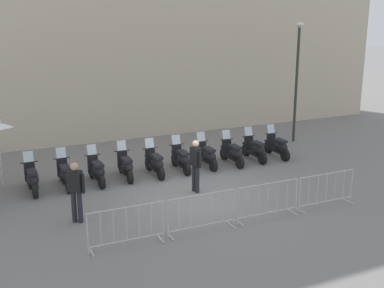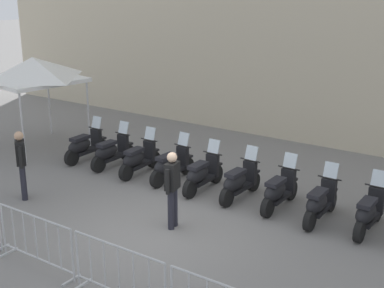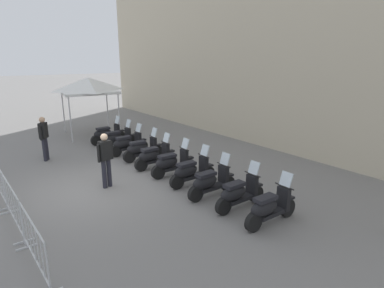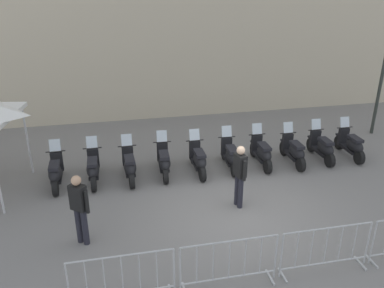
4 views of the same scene
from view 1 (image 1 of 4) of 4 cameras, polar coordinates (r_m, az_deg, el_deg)
ground_plane at (r=15.53m, az=0.56°, el=-6.02°), size 120.00×120.00×0.00m
building_facade at (r=22.88m, az=-9.30°, el=15.78°), size 28.01×7.01×11.87m
motorcycle_0 at (r=16.41m, az=-18.33°, el=-3.96°), size 0.66×1.72×1.24m
motorcycle_1 at (r=16.56m, az=-14.74°, el=-3.51°), size 0.64×1.72×1.24m
motorcycle_2 at (r=16.70m, az=-11.15°, el=-3.13°), size 0.68×1.71×1.24m
motorcycle_3 at (r=17.03m, az=-7.81°, el=-2.61°), size 0.58×1.73×1.24m
motorcycle_4 at (r=17.26m, az=-4.36°, el=-2.27°), size 0.65×1.72×1.24m
motorcycle_5 at (r=17.69m, az=-1.25°, el=-1.80°), size 0.60×1.72×1.24m
motorcycle_6 at (r=18.12m, az=1.79°, el=-1.38°), size 0.63×1.72×1.24m
motorcycle_7 at (r=18.51m, az=4.85°, el=-1.07°), size 0.64×1.72×1.24m
motorcycle_8 at (r=19.11m, az=7.47°, el=-0.63°), size 0.64×1.72×1.24m
motorcycle_9 at (r=19.66m, az=10.08°, el=-0.29°), size 0.62×1.72×1.24m
barrier_segment_0 at (r=12.16m, az=-7.71°, el=-9.73°), size 1.94×0.74×1.07m
barrier_segment_1 at (r=12.83m, az=1.17°, el=-8.20°), size 1.94×0.74×1.07m
barrier_segment_2 at (r=13.78m, az=8.94°, el=-6.70°), size 1.94×0.74×1.07m
barrier_segment_3 at (r=14.96m, az=15.55°, el=-5.32°), size 1.94×0.74×1.07m
street_lamp at (r=21.81m, az=12.29°, el=8.49°), size 0.36×0.36×5.25m
officer_near_row_end at (r=15.48m, az=0.44°, el=-2.24°), size 0.33×0.52×1.73m
officer_mid_plaza at (r=13.62m, az=-13.54°, el=-5.16°), size 0.49×0.37×1.73m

